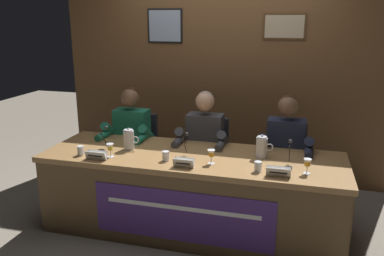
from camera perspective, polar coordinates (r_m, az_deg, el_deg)
ground_plane at (r=3.90m, az=0.00°, el=-14.04°), size 12.00×12.00×0.00m
wall_back_panelled at (r=4.78m, az=4.40°, el=8.04°), size 3.91×0.14×2.60m
conference_table at (r=3.58m, az=-0.45°, el=-7.92°), size 2.71×0.89×0.73m
chair_left at (r=4.50m, az=-7.83°, el=-3.92°), size 0.44×0.45×0.90m
panelist_left at (r=4.24m, az=-9.01°, el=-1.26°), size 0.51×0.48×1.23m
nameplate_left at (r=3.56m, az=-13.60°, el=-3.83°), size 0.19×0.06×0.08m
juice_glass_left at (r=3.58m, az=-11.67°, el=-2.81°), size 0.06×0.06×0.12m
water_cup_left at (r=3.71m, az=-15.68°, el=-3.21°), size 0.06×0.06×0.08m
microphone_left at (r=3.77m, az=-12.68°, el=-2.11°), size 0.06×0.17×0.22m
chair_center at (r=4.27m, az=2.21°, el=-4.90°), size 0.44×0.45×0.90m
panelist_center at (r=3.99m, az=1.61°, el=-2.15°), size 0.51×0.48×1.23m
nameplate_center at (r=3.28m, az=-1.21°, el=-5.02°), size 0.17×0.06×0.08m
juice_glass_center at (r=3.35m, az=2.79°, el=-3.77°), size 0.06×0.06×0.12m
water_cup_center at (r=3.44m, az=-3.80°, el=-4.11°), size 0.06×0.06×0.08m
microphone_center at (r=3.48m, az=-1.15°, el=-3.21°), size 0.06×0.17×0.22m
chair_right at (r=4.17m, az=13.09°, el=-5.79°), size 0.44×0.45×0.90m
panelist_right at (r=3.89m, az=13.21°, el=-3.04°), size 0.51×0.48×1.23m
nameplate_right at (r=3.17m, az=12.31°, el=-6.19°), size 0.19×0.06×0.08m
juice_glass_right at (r=3.27m, az=16.25°, el=-4.91°), size 0.06×0.06×0.12m
water_cup_right at (r=3.24m, az=9.45°, el=-5.56°), size 0.06×0.06×0.08m
microphone_right at (r=3.37m, az=13.76°, el=-4.32°), size 0.06×0.17×0.22m
water_pitcher_left_side at (r=3.75m, az=-9.04°, el=-1.66°), size 0.15×0.10×0.21m
water_pitcher_right_side at (r=3.55m, az=9.99°, el=-2.72°), size 0.15×0.10×0.21m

